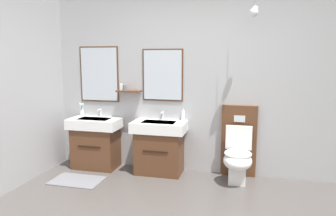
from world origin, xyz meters
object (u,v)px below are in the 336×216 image
vanity_sink_left (96,141)px  toothbrush_cup (82,112)px  vanity_sink_right (159,146)px  toilet (238,153)px  soap_dispenser (183,115)px

vanity_sink_left → toothbrush_cup: size_ratio=3.62×
vanity_sink_right → toilet: 1.10m
toilet → toothbrush_cup: toilet is taller
vanity_sink_right → soap_dispenser: 0.55m
toilet → soap_dispenser: size_ratio=5.65×
toilet → vanity_sink_left: bearing=179.8°
soap_dispenser → vanity_sink_left: bearing=-172.9°
vanity_sink_left → toilet: size_ratio=0.76×
vanity_sink_right → soap_dispenser: bearing=27.9°
vanity_sink_left → toothbrush_cup: 0.53m
soap_dispenser → toilet: bearing=-12.2°
vanity_sink_left → vanity_sink_right: 1.00m
vanity_sink_left → vanity_sink_right: bearing=0.0°
vanity_sink_left → vanity_sink_right: size_ratio=1.00×
toilet → vanity_sink_right: bearing=179.6°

